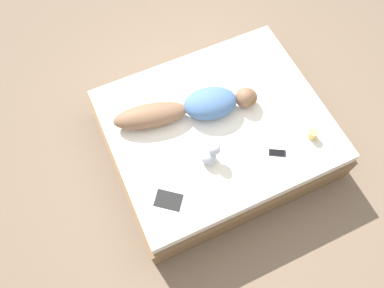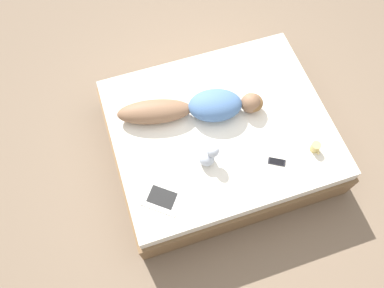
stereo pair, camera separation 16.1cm
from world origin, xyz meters
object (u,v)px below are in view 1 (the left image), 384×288
Objects in this scene: open_magazine at (172,188)px; coffee_mug at (313,135)px; cell_phone at (277,153)px; person at (192,107)px.

coffee_mug is (0.08, 1.33, 0.04)m from open_magazine.
coffee_mug reaches higher than open_magazine.
coffee_mug is at bearing 121.17° from cell_phone.
coffee_mug is 0.37m from cell_phone.
coffee_mug is 0.70× the size of cell_phone.
open_magazine and cell_phone have the same top height.
cell_phone is (0.01, -0.36, -0.04)m from coffee_mug.
open_magazine is at bearing -65.45° from cell_phone.
cell_phone is at bearing 48.98° from person.
open_magazine is at bearing -93.43° from coffee_mug.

